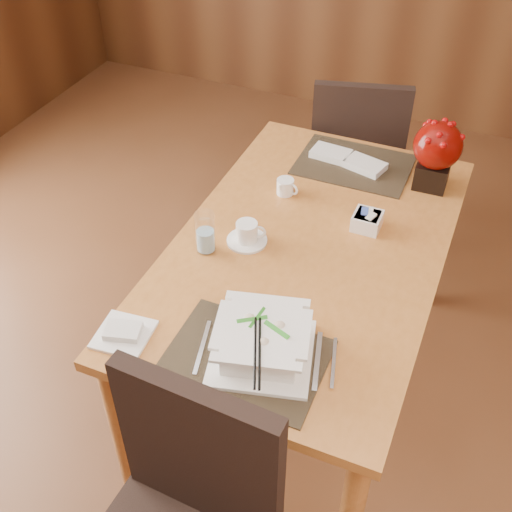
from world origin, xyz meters
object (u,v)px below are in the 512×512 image
at_px(soup_setting, 262,342).
at_px(far_chair, 355,155).
at_px(dining_table, 308,266).
at_px(creamer_jug, 285,187).
at_px(coffee_cup, 247,234).
at_px(bread_plate, 124,334).
at_px(sugar_caddy, 367,221).
at_px(water_glass, 205,232).
at_px(berry_decor, 437,151).

height_order(soup_setting, far_chair, far_chair).
xyz_separation_m(dining_table, creamer_jug, (-0.19, 0.26, 0.13)).
xyz_separation_m(coffee_cup, creamer_jug, (0.02, 0.32, -0.00)).
bearing_deg(bread_plate, sugar_caddy, 56.11).
xyz_separation_m(creamer_jug, bread_plate, (-0.18, -0.87, -0.03)).
bearing_deg(sugar_caddy, water_glass, -144.75).
distance_m(dining_table, sugar_caddy, 0.27).
distance_m(soup_setting, berry_decor, 1.09).
height_order(creamer_jug, bread_plate, creamer_jug).
xyz_separation_m(dining_table, coffee_cup, (-0.21, -0.06, 0.13)).
bearing_deg(dining_table, bread_plate, -121.32).
bearing_deg(water_glass, coffee_cup, 40.89).
height_order(creamer_jug, berry_decor, berry_decor).
height_order(dining_table, soup_setting, soup_setting).
distance_m(soup_setting, coffee_cup, 0.52).
height_order(dining_table, coffee_cup, coffee_cup).
distance_m(berry_decor, bread_plate, 1.33).
relative_size(water_glass, berry_decor, 0.58).
bearing_deg(far_chair, sugar_caddy, 92.53).
bearing_deg(creamer_jug, soup_setting, -57.54).
height_order(creamer_jug, far_chair, far_chair).
distance_m(coffee_cup, bread_plate, 0.57).
bearing_deg(coffee_cup, berry_decor, 48.73).
distance_m(water_glass, berry_decor, 0.93).
bearing_deg(far_chair, coffee_cup, 68.82).
xyz_separation_m(soup_setting, creamer_jug, (-0.23, 0.78, -0.03)).
bearing_deg(sugar_caddy, dining_table, -131.76).
bearing_deg(creamer_jug, water_glass, -90.86).
bearing_deg(far_chair, creamer_jug, 67.42).
bearing_deg(coffee_cup, soup_setting, -61.82).
relative_size(creamer_jug, sugar_caddy, 0.86).
relative_size(dining_table, far_chair, 1.58).
height_order(coffee_cup, creamer_jug, coffee_cup).
height_order(coffee_cup, far_chair, far_chair).
height_order(water_glass, sugar_caddy, water_glass).
height_order(water_glass, creamer_jug, water_glass).
height_order(dining_table, bread_plate, bread_plate).
distance_m(coffee_cup, creamer_jug, 0.32).
relative_size(water_glass, far_chair, 0.16).
bearing_deg(far_chair, bread_plate, 65.18).
relative_size(creamer_jug, far_chair, 0.09).
xyz_separation_m(dining_table, water_glass, (-0.32, -0.16, 0.17)).
relative_size(water_glass, sugar_caddy, 1.58).
bearing_deg(bread_plate, dining_table, 58.68).
bearing_deg(dining_table, sugar_caddy, 48.24).
bearing_deg(soup_setting, bread_plate, 178.00).
bearing_deg(coffee_cup, water_glass, -139.11).
height_order(coffee_cup, water_glass, water_glass).
bearing_deg(bread_plate, soup_setting, 12.12).
distance_m(dining_table, water_glass, 0.40).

